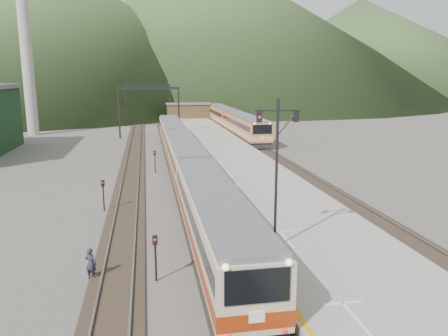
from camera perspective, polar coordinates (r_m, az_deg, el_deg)
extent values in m
plane|color=#47423D|center=(18.14, 2.25, -19.79)|extent=(400.00, 400.00, 0.00)
cube|color=black|center=(55.98, -6.53, 2.02)|extent=(2.60, 200.00, 0.12)
cube|color=slate|center=(55.93, -7.27, 2.09)|extent=(0.10, 200.00, 0.14)
cube|color=slate|center=(56.02, -5.80, 2.14)|extent=(0.10, 200.00, 0.14)
cube|color=black|center=(55.91, -11.65, 1.84)|extent=(2.60, 200.00, 0.12)
cube|color=slate|center=(55.91, -12.39, 1.91)|extent=(0.10, 200.00, 0.14)
cube|color=slate|center=(55.87, -10.92, 1.97)|extent=(0.10, 200.00, 0.14)
cube|color=black|center=(57.83, 4.92, 2.36)|extent=(2.60, 200.00, 0.12)
cube|color=slate|center=(57.63, 4.23, 2.44)|extent=(0.10, 200.00, 0.14)
cube|color=slate|center=(58.00, 5.61, 2.48)|extent=(0.10, 200.00, 0.14)
cube|color=gray|center=(54.58, -0.52, 2.31)|extent=(8.00, 100.00, 1.00)
cube|color=black|center=(70.42, -13.55, 7.00)|extent=(0.25, 0.25, 8.00)
cube|color=black|center=(70.48, -5.93, 7.26)|extent=(0.25, 0.25, 8.00)
cube|color=black|center=(70.10, -9.85, 10.24)|extent=(9.30, 0.22, 0.35)
cube|color=black|center=(95.33, -12.72, 8.21)|extent=(0.25, 0.25, 8.00)
cube|color=black|center=(95.38, -7.07, 8.41)|extent=(0.25, 0.25, 8.00)
cube|color=black|center=(95.10, -9.98, 10.60)|extent=(9.30, 0.22, 0.35)
cylinder|color=#9E998E|center=(79.49, -24.51, 14.75)|extent=(1.80, 1.80, 30.00)
cube|color=#4D3822|center=(93.78, -4.64, 7.42)|extent=(9.00, 4.00, 2.80)
cube|color=slate|center=(93.68, -4.66, 8.37)|extent=(9.40, 4.40, 0.30)
cone|color=#304927|center=(209.33, -21.07, 16.67)|extent=(180.00, 180.00, 60.00)
cone|color=#304927|center=(248.92, -2.48, 18.25)|extent=(220.00, 220.00, 75.00)
cone|color=#304927|center=(252.50, 17.17, 14.82)|extent=(160.00, 160.00, 50.00)
cube|color=tan|center=(23.31, -1.26, -7.29)|extent=(2.69, 18.10, 3.29)
cube|color=tan|center=(41.23, -5.26, 1.09)|extent=(2.69, 18.10, 3.29)
cube|color=tan|center=(59.56, -6.81, 4.36)|extent=(2.69, 18.10, 3.29)
cube|color=#D66D37|center=(67.44, 2.69, 5.52)|extent=(3.12, 20.97, 3.81)
cube|color=#D66D37|center=(88.41, -0.41, 7.02)|extent=(3.12, 20.97, 3.81)
cylinder|color=black|center=(21.59, 6.85, -0.95)|extent=(0.14, 0.14, 7.53)
cube|color=black|center=(21.12, 7.06, 7.45)|extent=(2.20, 0.23, 0.07)
cube|color=black|center=(20.97, 4.62, 6.64)|extent=(0.26, 0.20, 0.50)
cube|color=black|center=(21.37, 9.41, 6.62)|extent=(0.26, 0.20, 0.50)
cylinder|color=black|center=(21.25, -8.91, -11.92)|extent=(0.10, 0.10, 2.00)
cube|color=black|center=(20.85, -9.01, -9.28)|extent=(0.25, 0.20, 0.45)
cylinder|color=black|center=(44.45, -9.00, 0.63)|extent=(0.10, 0.10, 2.00)
cube|color=black|center=(44.26, -9.04, 1.97)|extent=(0.26, 0.23, 0.45)
cylinder|color=black|center=(32.62, -15.45, -3.74)|extent=(0.10, 0.10, 2.00)
cube|color=black|center=(32.36, -15.56, -1.95)|extent=(0.27, 0.23, 0.45)
imported|color=#202231|center=(22.19, -17.01, -11.86)|extent=(0.68, 0.59, 1.58)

